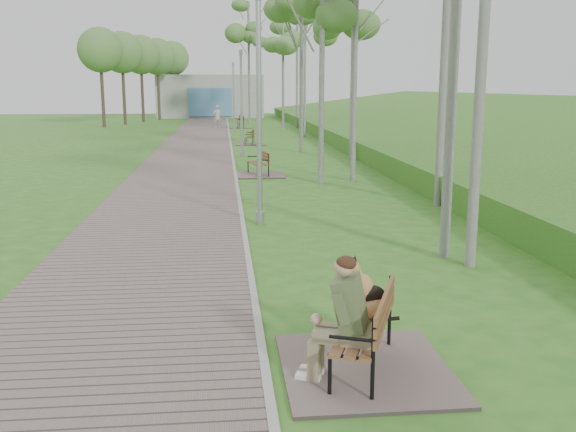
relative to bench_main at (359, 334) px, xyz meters
name	(u,v)px	position (x,y,z in m)	size (l,w,h in m)	color
ground	(245,239)	(-0.97, 6.09, -0.43)	(120.00, 120.00, 0.00)	#2D6A1E
walkway	(197,144)	(-2.72, 27.59, -0.41)	(3.50, 67.00, 0.04)	#6F5F5A
kerb	(231,143)	(-0.97, 27.59, -0.40)	(0.10, 67.00, 0.05)	#999993
embankment	(463,144)	(11.03, 26.09, -0.43)	(14.00, 70.00, 1.60)	#568C31
building_north	(211,96)	(-2.47, 57.07, 1.56)	(10.00, 5.20, 4.00)	#9E9E99
bench_main	(359,334)	(0.00, 0.00, 0.00)	(1.76, 1.96, 1.54)	#6F5F5A
bench_second	(258,170)	(-0.20, 15.29, -0.25)	(1.63, 1.82, 1.00)	#6F5F5A
bench_third	(250,141)	(0.01, 27.17, -0.25)	(1.58, 1.76, 0.97)	#6F5F5A
bench_far	(239,125)	(-0.21, 40.62, -0.23)	(1.77, 1.96, 1.09)	#6F5F5A
lamp_post_near	(259,118)	(-0.60, 7.47, 1.87)	(0.19, 0.19, 4.92)	#9C9EA4
lamp_post_second	(241,108)	(-0.56, 21.26, 1.64)	(0.17, 0.17, 4.44)	#9C9EA4
lamp_post_third	(234,100)	(-0.62, 36.53, 1.66)	(0.17, 0.17, 4.46)	#9C9EA4
pedestrian_near	(217,116)	(-1.73, 40.74, 0.39)	(0.59, 0.39, 1.63)	beige
birch_mid_c	(302,11)	(2.17, 22.89, 5.75)	(2.77, 2.77, 7.87)	silver
birch_far_a	(305,12)	(3.43, 31.47, 6.68)	(2.38, 2.38, 9.06)	silver
birch_far_b	(283,37)	(2.78, 38.07, 5.73)	(2.54, 2.54, 7.85)	silver
birch_far_c	(297,10)	(4.00, 40.37, 7.73)	(2.50, 2.50, 10.39)	silver
birch_distant_a	(248,24)	(0.76, 44.91, 7.17)	(2.49, 2.49, 9.68)	silver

